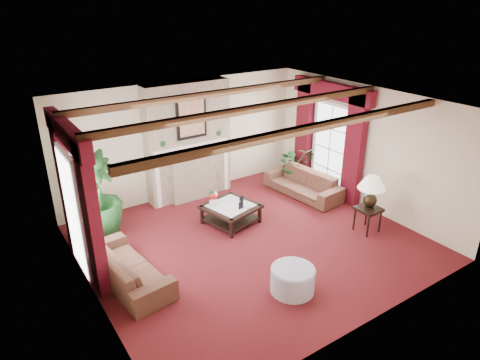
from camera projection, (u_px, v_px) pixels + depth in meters
floor at (252, 242)px, 8.31m from camera, size 6.00×6.00×0.00m
ceiling at (254, 105)px, 7.23m from camera, size 6.00×6.00×0.00m
back_wall at (184, 139)px, 9.87m from camera, size 6.00×0.02×2.70m
left_wall at (85, 223)px, 6.24m from camera, size 0.02×5.50×2.70m
right_wall at (365, 148)px, 9.29m from camera, size 0.02×5.50×2.70m
ceiling_beams at (254, 109)px, 7.25m from camera, size 6.00×3.00×0.12m
fireplace at (185, 82)px, 9.17m from camera, size 2.00×0.52×2.70m
french_door_left at (62, 153)px, 6.71m from camera, size 0.10×1.10×2.16m
french_door_right at (334, 104)px, 9.73m from camera, size 0.10×1.10×2.16m
curtains_left at (65, 126)px, 6.60m from camera, size 0.20×2.40×2.55m
curtains_right at (332, 86)px, 9.51m from camera, size 0.20×2.40×2.55m
sofa_left at (127, 262)px, 7.03m from camera, size 2.08×1.02×0.76m
sofa_right at (303, 180)px, 10.13m from camera, size 2.07×0.99×0.76m
potted_palm at (98, 214)px, 8.30m from camera, size 2.51×2.64×1.00m
small_plant at (295, 168)px, 10.81m from camera, size 1.46×1.50×0.77m
coffee_table at (231, 214)px, 8.93m from camera, size 1.19×1.19×0.40m
side_table at (367, 219)px, 8.61m from camera, size 0.54×0.54×0.52m
ottoman at (293, 280)px, 6.87m from camera, size 0.71×0.71×0.42m
table_lamp at (371, 192)px, 8.37m from camera, size 0.55×0.55×0.70m
flower_vase at (214, 201)px, 8.83m from camera, size 0.24×0.24×0.19m
book at (243, 201)px, 8.74m from camera, size 0.21×0.03×0.28m
photo_frame_a at (241, 205)px, 8.68m from camera, size 0.13×0.05×0.17m
photo_frame_b at (241, 199)px, 9.01m from camera, size 0.09×0.05×0.12m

